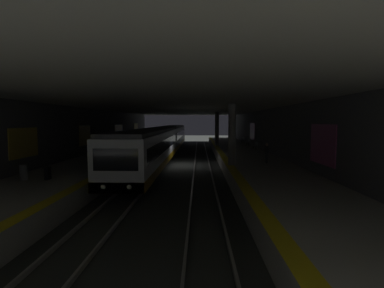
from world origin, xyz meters
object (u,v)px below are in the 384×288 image
at_px(bench_left_near, 255,145).
at_px(bench_right_mid, 131,139).
at_px(person_waiting_near, 125,139).
at_px(backpack_on_floor, 137,148).
at_px(bench_left_far, 243,140).
at_px(suitcase_rolling, 48,173).
at_px(bench_right_near, 112,144).
at_px(bench_left_mid, 248,142).
at_px(person_walking_mid, 267,152).
at_px(pillar_near, 232,135).
at_px(metro_train, 164,141).
at_px(trash_bin, 24,172).
at_px(pillar_far, 217,129).

relative_size(bench_left_near, bench_right_mid, 1.00).
bearing_deg(person_waiting_near, backpack_on_floor, -152.12).
bearing_deg(bench_left_far, suitcase_rolling, 151.04).
distance_m(bench_right_near, bench_right_mid, 9.50).
bearing_deg(person_waiting_near, bench_left_mid, -89.36).
distance_m(bench_left_near, person_waiting_near, 17.21).
relative_size(bench_right_mid, person_waiting_near, 1.04).
bearing_deg(bench_left_mid, bench_left_far, 0.00).
height_order(bench_left_mid, bench_right_near, same).
distance_m(bench_left_mid, bench_left_far, 4.78).
distance_m(person_waiting_near, backpack_on_floor, 5.97).
xyz_separation_m(bench_right_mid, person_walking_mid, (-20.94, -15.73, 0.31)).
xyz_separation_m(bench_left_mid, person_waiting_near, (-0.19, 16.61, 0.36)).
bearing_deg(bench_right_mid, backpack_on_floor, -162.91).
relative_size(pillar_near, backpack_on_floor, 11.38).
distance_m(metro_train, backpack_on_floor, 3.28).
relative_size(bench_right_mid, backpack_on_floor, 4.25).
bearing_deg(bench_right_mid, trash_bin, -178.48).
distance_m(pillar_near, bench_left_near, 13.04).
relative_size(metro_train, person_walking_mid, 25.26).
height_order(bench_left_far, bench_right_near, same).
xyz_separation_m(person_waiting_near, trash_bin, (-22.49, -0.28, -0.46)).
height_order(person_waiting_near, backpack_on_floor, person_waiting_near).
bearing_deg(bench_right_near, bench_left_near, -90.79).
distance_m(bench_left_far, bench_right_mid, 17.07).
height_order(person_waiting_near, suitcase_rolling, person_waiting_near).
xyz_separation_m(bench_right_mid, backpack_on_floor, (-10.49, -3.23, -0.32)).
relative_size(pillar_far, bench_left_far, 2.68).
distance_m(bench_left_far, person_waiting_near, 17.34).
height_order(pillar_far, bench_left_mid, pillar_far).
bearing_deg(bench_left_mid, bench_left_near, 180.00).
distance_m(pillar_near, bench_left_mid, 17.50).
bearing_deg(bench_right_mid, pillar_far, -108.77).
xyz_separation_m(bench_left_far, person_waiting_near, (-4.96, 16.61, 0.36)).
height_order(bench_left_near, suitcase_rolling, suitcase_rolling).
distance_m(person_waiting_near, person_walking_mid, 21.89).
bearing_deg(pillar_far, metro_train, 129.52).
distance_m(pillar_far, bench_left_near, 7.02).
relative_size(bench_left_near, backpack_on_floor, 4.25).
relative_size(person_waiting_near, backpack_on_floor, 4.08).
height_order(bench_right_mid, person_waiting_near, person_waiting_near).
bearing_deg(metro_train, bench_right_near, 87.50).
bearing_deg(person_waiting_near, bench_right_near, 173.89).
bearing_deg(bench_left_near, person_waiting_near, 74.90).
distance_m(pillar_near, bench_left_far, 22.15).
bearing_deg(trash_bin, metro_train, -17.31).
distance_m(pillar_far, metro_train, 8.59).
xyz_separation_m(bench_left_near, bench_left_mid, (4.67, 0.00, 0.00)).
xyz_separation_m(bench_left_near, trash_bin, (-18.00, 16.33, -0.10)).
bearing_deg(pillar_far, bench_left_far, -45.68).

